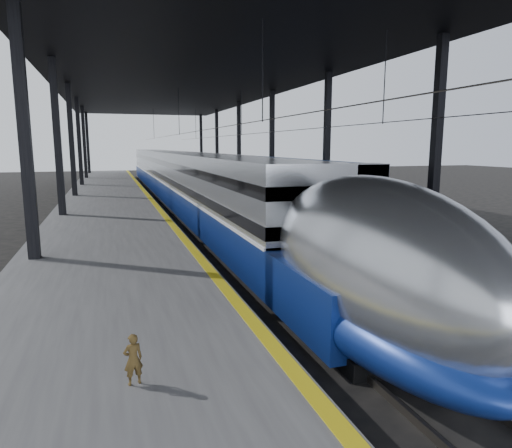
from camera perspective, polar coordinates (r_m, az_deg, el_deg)
name	(u,v)px	position (r m, az deg, el deg)	size (l,w,h in m)	color
ground	(251,322)	(12.32, -0.63, -12.15)	(160.00, 160.00, 0.00)	black
platform	(108,210)	(31.19, -17.96, 1.71)	(6.00, 80.00, 1.00)	#4C4C4F
yellow_strip	(152,200)	(31.24, -12.87, 2.89)	(0.30, 80.00, 0.01)	gold
rails	(228,211)	(32.23, -3.56, 1.66)	(6.52, 80.00, 0.16)	slate
canopy	(188,76)	(31.69, -8.53, 17.83)	(18.00, 75.00, 9.47)	black
tgv_train	(181,180)	(36.50, -9.41, 5.40)	(2.87, 65.20, 4.11)	#ADB0B5
second_train	(218,173)	(45.89, -4.83, 6.38)	(2.78, 56.05, 3.82)	navy
child	(133,359)	(7.43, -15.11, -16.01)	(0.30, 0.19, 0.81)	#493718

